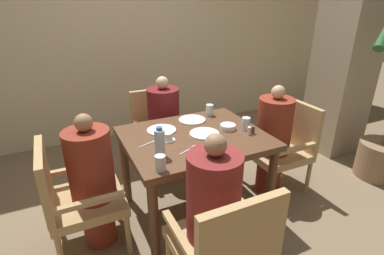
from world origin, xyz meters
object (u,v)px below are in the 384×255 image
at_px(plate_dessert_center, 192,120).
at_px(teacup_with_saucer, 168,137).
at_px(glass_tall_near, 246,124).
at_px(diner_in_left_chair, 93,181).
at_px(plate_main_right, 162,130).
at_px(bowl_small, 228,127).
at_px(glass_tall_far, 210,110).
at_px(plate_main_left, 204,133).
at_px(chair_far_side, 160,129).
at_px(diner_in_far_chair, 164,126).
at_px(glass_tall_mid, 160,163).
at_px(diner_in_near_chair, 213,215).
at_px(chair_near_corner, 224,244).
at_px(diner_in_right_chair, 273,139).
at_px(chair_left_side, 74,195).
at_px(chair_right_side, 283,144).
at_px(water_bottle, 160,143).

distance_m(plate_dessert_center, teacup_with_saucer, 0.46).
bearing_deg(glass_tall_near, diner_in_left_chair, 176.48).
distance_m(diner_in_left_chair, plate_main_right, 0.67).
distance_m(bowl_small, glass_tall_far, 0.35).
bearing_deg(glass_tall_near, bowl_small, 153.74).
distance_m(plate_main_left, bowl_small, 0.22).
xyz_separation_m(chair_far_side, teacup_with_saucer, (-0.23, -0.86, 0.31)).
distance_m(diner_in_far_chair, glass_tall_far, 0.56).
bearing_deg(glass_tall_mid, diner_in_far_chair, 68.84).
relative_size(diner_in_near_chair, teacup_with_saucer, 9.83).
bearing_deg(plate_main_right, chair_near_corner, -90.80).
distance_m(diner_in_right_chair, plate_main_right, 1.07).
bearing_deg(diner_in_near_chair, glass_tall_mid, 121.39).
height_order(chair_left_side, chair_right_side, same).
bearing_deg(plate_main_left, glass_tall_near, -9.76).
bearing_deg(water_bottle, diner_in_near_chair, -74.44).
height_order(chair_left_side, diner_in_left_chair, diner_in_left_chair).
bearing_deg(glass_tall_mid, glass_tall_near, 19.52).
height_order(chair_near_corner, plate_main_left, chair_near_corner).
bearing_deg(diner_in_left_chair, chair_left_side, -180.00).
bearing_deg(chair_far_side, diner_in_left_chair, -133.59).
distance_m(plate_main_right, water_bottle, 0.45).
bearing_deg(glass_tall_mid, diner_in_right_chair, 17.16).
relative_size(diner_in_far_chair, chair_right_side, 1.24).
xyz_separation_m(chair_left_side, diner_in_near_chair, (0.73, -0.72, 0.10)).
height_order(plate_main_left, glass_tall_near, glass_tall_near).
bearing_deg(water_bottle, plate_main_right, 68.93).
bearing_deg(teacup_with_saucer, bowl_small, -0.93).
distance_m(diner_in_far_chair, diner_in_right_chair, 1.09).
bearing_deg(teacup_with_saucer, diner_in_right_chair, 0.17).
height_order(water_bottle, glass_tall_near, water_bottle).
distance_m(teacup_with_saucer, bowl_small, 0.53).
relative_size(diner_in_left_chair, plate_main_left, 4.41).
height_order(bowl_small, glass_tall_near, glass_tall_near).
relative_size(chair_right_side, glass_tall_far, 8.23).
xyz_separation_m(chair_far_side, diner_in_far_chair, (-0.00, -0.14, 0.08)).
relative_size(diner_in_right_chair, diner_in_near_chair, 0.97).
height_order(diner_in_left_chair, plate_main_left, diner_in_left_chair).
height_order(chair_right_side, water_bottle, water_bottle).
relative_size(diner_in_right_chair, water_bottle, 4.82).
bearing_deg(bowl_small, glass_tall_mid, -153.05).
height_order(plate_dessert_center, glass_tall_far, glass_tall_far).
distance_m(diner_in_right_chair, glass_tall_mid, 1.33).
xyz_separation_m(diner_in_near_chair, bowl_small, (0.53, 0.71, 0.21)).
relative_size(diner_in_left_chair, glass_tall_near, 10.15).
bearing_deg(glass_tall_near, water_bottle, -170.72).
bearing_deg(glass_tall_near, diner_in_near_chair, -135.94).
distance_m(chair_left_side, water_bottle, 0.74).
bearing_deg(chair_near_corner, diner_in_right_chair, 39.54).
bearing_deg(chair_right_side, diner_in_left_chair, 180.00).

